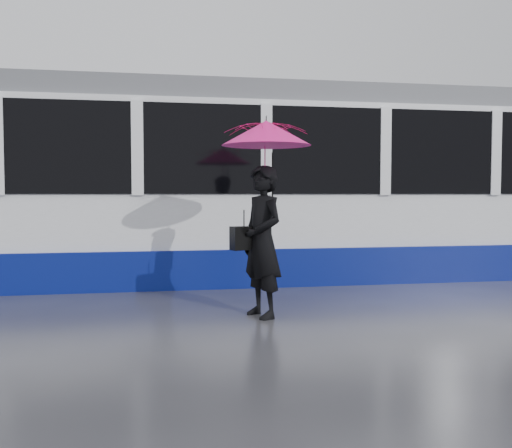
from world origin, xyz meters
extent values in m
plane|color=#2E2E34|center=(0.00, 0.00, 0.00)|extent=(90.00, 90.00, 0.00)
cube|color=#3F3D38|center=(0.00, 1.78, 0.01)|extent=(34.00, 0.07, 0.02)
cube|color=#3F3D38|center=(0.00, 3.22, 0.01)|extent=(34.00, 0.07, 0.02)
cube|color=white|center=(3.62, 2.50, 1.52)|extent=(24.00, 2.40, 2.95)
cube|color=navy|center=(3.62, 2.50, 0.31)|extent=(24.00, 2.56, 0.62)
cube|color=black|center=(3.62, 2.50, 2.20)|extent=(23.00, 2.48, 1.40)
cube|color=#5B5E63|center=(3.62, 2.50, 3.17)|extent=(23.60, 2.20, 0.35)
imported|color=black|center=(0.64, -0.85, 0.92)|extent=(0.66, 0.79, 1.84)
imported|color=#E3138D|center=(0.69, -0.85, 1.94)|extent=(1.32, 1.33, 0.92)
cone|color=#E3138D|center=(0.69, -0.85, 2.23)|extent=(1.41, 1.41, 0.30)
cylinder|color=black|center=(0.69, -0.85, 2.40)|extent=(0.01, 0.01, 0.07)
cylinder|color=black|center=(0.77, -0.83, 1.60)|extent=(0.02, 0.02, 0.81)
cube|color=black|center=(0.42, -0.83, 0.97)|extent=(0.36, 0.26, 0.29)
cylinder|color=black|center=(0.42, -0.83, 1.20)|extent=(0.01, 0.01, 0.18)
camera|label=1|loc=(-0.66, -7.62, 1.50)|focal=40.00mm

